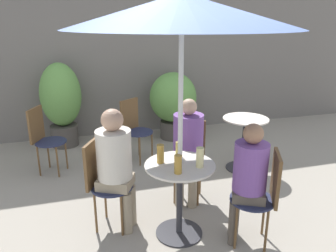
{
  "coord_description": "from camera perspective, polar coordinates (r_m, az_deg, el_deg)",
  "views": [
    {
      "loc": [
        -0.79,
        -2.54,
        2.03
      ],
      "look_at": [
        0.08,
        0.5,
        1.0
      ],
      "focal_mm": 35.0,
      "sensor_mm": 36.0,
      "label": 1
    }
  ],
  "objects": [
    {
      "name": "bistro_chair_0",
      "position": [
        3.15,
        16.39,
        -10.8
      ],
      "size": [
        0.46,
        0.45,
        0.92
      ],
      "rotation": [
        0.0,
        0.0,
        -2.03
      ],
      "color": "#232847",
      "rests_on": "ground_plane"
    },
    {
      "name": "ground_plane",
      "position": [
        3.35,
        1.12,
        -19.31
      ],
      "size": [
        20.0,
        20.0,
        0.0
      ],
      "primitive_type": "plane",
      "color": "gray"
    },
    {
      "name": "beer_glass_1",
      "position": [
        2.99,
        5.56,
        -5.41
      ],
      "size": [
        0.07,
        0.07,
        0.19
      ],
      "color": "beige",
      "rests_on": "cafe_table_near"
    },
    {
      "name": "beer_glass_2",
      "position": [
        3.2,
        1.85,
        -4.09
      ],
      "size": [
        0.06,
        0.06,
        0.15
      ],
      "color": "#DBC65B",
      "rests_on": "cafe_table_near"
    },
    {
      "name": "umbrella",
      "position": [
        2.78,
        2.41,
        19.28
      ],
      "size": [
        1.94,
        1.94,
        2.24
      ],
      "color": "silver",
      "rests_on": "ground_plane"
    },
    {
      "name": "seated_person_2",
      "position": [
        3.21,
        -9.09,
        -5.88
      ],
      "size": [
        0.42,
        0.4,
        1.25
      ],
      "rotation": [
        0.0,
        0.0,
        1.11
      ],
      "color": "gray",
      "rests_on": "ground_plane"
    },
    {
      "name": "bistro_chair_3",
      "position": [
        4.88,
        -5.95,
        0.28
      ],
      "size": [
        0.47,
        0.47,
        0.92
      ],
      "rotation": [
        0.0,
        0.0,
        0.63
      ],
      "color": "#232847",
      "rests_on": "ground_plane"
    },
    {
      "name": "bistro_chair_2",
      "position": [
        3.34,
        -11.41,
        -8.69
      ],
      "size": [
        0.46,
        0.45,
        0.92
      ],
      "rotation": [
        0.0,
        0.0,
        1.11
      ],
      "color": "#232847",
      "rests_on": "ground_plane"
    },
    {
      "name": "bistro_chair_1",
      "position": [
        3.85,
        3.73,
        -4.63
      ],
      "size": [
        0.45,
        0.46,
        0.92
      ],
      "rotation": [
        0.0,
        0.0,
        -0.46
      ],
      "color": "#232847",
      "rests_on": "ground_plane"
    },
    {
      "name": "beer_glass_3",
      "position": [
        3.06,
        -1.32,
        -4.86
      ],
      "size": [
        0.07,
        0.07,
        0.18
      ],
      "color": "#B28433",
      "rests_on": "cafe_table_near"
    },
    {
      "name": "seated_person_1",
      "position": [
        3.64,
        3.5,
        -2.96
      ],
      "size": [
        0.4,
        0.41,
        1.23
      ],
      "rotation": [
        0.0,
        0.0,
        -0.46
      ],
      "color": "gray",
      "rests_on": "ground_plane"
    },
    {
      "name": "storefront_wall",
      "position": [
        5.96,
        -8.5,
        12.73
      ],
      "size": [
        10.0,
        0.06,
        3.0
      ],
      "color": "slate",
      "rests_on": "ground_plane"
    },
    {
      "name": "cafe_table_far",
      "position": [
        4.67,
        13.17,
        -1.67
      ],
      "size": [
        0.62,
        0.62,
        0.75
      ],
      "color": "#2D2D33",
      "rests_on": "ground_plane"
    },
    {
      "name": "bistro_chair_4",
      "position": [
        4.74,
        -20.89,
        -1.41
      ],
      "size": [
        0.46,
        0.45,
        0.92
      ],
      "rotation": [
        0.0,
        0.0,
        1.15
      ],
      "color": "#232847",
      "rests_on": "ground_plane"
    },
    {
      "name": "potted_plant_0",
      "position": [
        5.63,
        -18.11,
        4.26
      ],
      "size": [
        0.65,
        0.65,
        1.39
      ],
      "color": "#47423D",
      "rests_on": "ground_plane"
    },
    {
      "name": "beer_glass_0",
      "position": [
        2.86,
        1.75,
        -6.69
      ],
      "size": [
        0.07,
        0.07,
        0.17
      ],
      "color": "#B28433",
      "rests_on": "cafe_table_near"
    },
    {
      "name": "potted_plant_1",
      "position": [
        5.73,
        0.87,
        4.47
      ],
      "size": [
        0.82,
        0.82,
        1.18
      ],
      "color": "#47423D",
      "rests_on": "ground_plane"
    },
    {
      "name": "cafe_table_near",
      "position": [
        3.17,
        2.03,
        -10.6
      ],
      "size": [
        0.66,
        0.66,
        0.75
      ],
      "color": "#2D2D33",
      "rests_on": "ground_plane"
    },
    {
      "name": "seated_person_0",
      "position": [
        3.07,
        13.83,
        -8.06
      ],
      "size": [
        0.37,
        0.36,
        1.18
      ],
      "rotation": [
        0.0,
        0.0,
        4.25
      ],
      "color": "brown",
      "rests_on": "ground_plane"
    }
  ]
}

